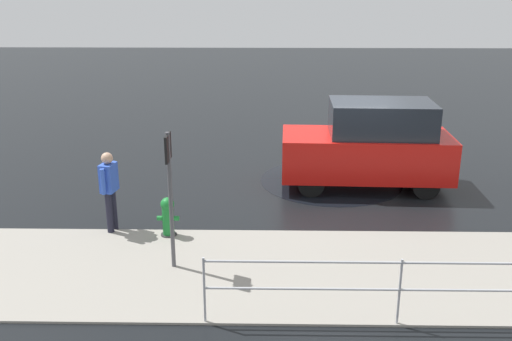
% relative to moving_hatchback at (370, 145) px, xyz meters
% --- Properties ---
extents(ground_plane, '(60.00, 60.00, 0.00)m').
position_rel_moving_hatchback_xyz_m(ground_plane, '(0.67, 0.06, -1.03)').
color(ground_plane, black).
extents(kerb_strip, '(24.00, 3.20, 0.04)m').
position_rel_moving_hatchback_xyz_m(kerb_strip, '(0.67, 4.26, -1.01)').
color(kerb_strip, gray).
rests_on(kerb_strip, ground).
extents(moving_hatchback, '(3.96, 1.84, 2.06)m').
position_rel_moving_hatchback_xyz_m(moving_hatchback, '(0.00, 0.00, 0.00)').
color(moving_hatchback, red).
rests_on(moving_hatchback, ground).
extents(fire_hydrant, '(0.42, 0.31, 0.80)m').
position_rel_moving_hatchback_xyz_m(fire_hydrant, '(4.29, 2.90, -0.63)').
color(fire_hydrant, '#197A2D').
rests_on(fire_hydrant, ground).
extents(pedestrian, '(0.30, 0.56, 1.62)m').
position_rel_moving_hatchback_xyz_m(pedestrian, '(5.42, 2.69, -0.07)').
color(pedestrian, blue).
rests_on(pedestrian, ground).
extents(metal_railing, '(8.24, 0.04, 1.05)m').
position_rel_moving_hatchback_xyz_m(metal_railing, '(-0.81, 5.81, -0.29)').
color(metal_railing, '#B7BABF').
rests_on(metal_railing, ground).
extents(sign_post, '(0.07, 0.44, 2.40)m').
position_rel_moving_hatchback_xyz_m(sign_post, '(4.00, 4.16, 0.55)').
color(sign_post, '#4C4C51').
rests_on(sign_post, ground).
extents(puddle_patch, '(3.47, 3.47, 0.01)m').
position_rel_moving_hatchback_xyz_m(puddle_patch, '(0.83, -0.39, -1.02)').
color(puddle_patch, black).
rests_on(puddle_patch, ground).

